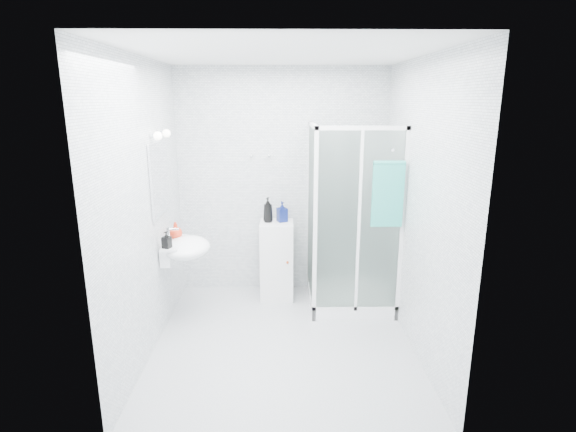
{
  "coord_description": "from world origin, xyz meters",
  "views": [
    {
      "loc": [
        -0.02,
        -3.84,
        2.24
      ],
      "look_at": [
        0.05,
        0.35,
        1.15
      ],
      "focal_mm": 28.0,
      "sensor_mm": 36.0,
      "label": 1
    }
  ],
  "objects_px": {
    "shower_enclosure": "(344,268)",
    "storage_cabinet": "(277,260)",
    "hand_towel": "(388,193)",
    "shampoo_bottle_b": "(282,212)",
    "soap_dispenser_black": "(167,240)",
    "soap_dispenser_orange": "(176,230)",
    "wall_basin": "(185,248)",
    "shampoo_bottle_a": "(268,210)"
  },
  "relations": [
    {
      "from": "wall_basin",
      "to": "hand_towel",
      "type": "bearing_deg",
      "value": -2.44
    },
    {
      "from": "shampoo_bottle_b",
      "to": "soap_dispenser_black",
      "type": "distance_m",
      "value": 1.36
    },
    {
      "from": "shower_enclosure",
      "to": "soap_dispenser_black",
      "type": "height_order",
      "value": "shower_enclosure"
    },
    {
      "from": "hand_towel",
      "to": "soap_dispenser_black",
      "type": "bearing_deg",
      "value": -177.16
    },
    {
      "from": "storage_cabinet",
      "to": "soap_dispenser_orange",
      "type": "xyz_separation_m",
      "value": [
        -1.02,
        -0.46,
        0.5
      ]
    },
    {
      "from": "hand_towel",
      "to": "soap_dispenser_orange",
      "type": "bearing_deg",
      "value": 174.74
    },
    {
      "from": "shower_enclosure",
      "to": "shampoo_bottle_a",
      "type": "bearing_deg",
      "value": 161.98
    },
    {
      "from": "storage_cabinet",
      "to": "wall_basin",
      "type": "bearing_deg",
      "value": -147.77
    },
    {
      "from": "storage_cabinet",
      "to": "soap_dispenser_orange",
      "type": "distance_m",
      "value": 1.22
    },
    {
      "from": "wall_basin",
      "to": "hand_towel",
      "type": "relative_size",
      "value": 0.87
    },
    {
      "from": "shampoo_bottle_b",
      "to": "soap_dispenser_orange",
      "type": "bearing_deg",
      "value": -155.51
    },
    {
      "from": "wall_basin",
      "to": "soap_dispenser_black",
      "type": "bearing_deg",
      "value": -123.14
    },
    {
      "from": "shower_enclosure",
      "to": "shampoo_bottle_b",
      "type": "relative_size",
      "value": 8.73
    },
    {
      "from": "shower_enclosure",
      "to": "shampoo_bottle_a",
      "type": "relative_size",
      "value": 7.11
    },
    {
      "from": "storage_cabinet",
      "to": "hand_towel",
      "type": "xyz_separation_m",
      "value": [
        1.08,
        -0.65,
        0.92
      ]
    },
    {
      "from": "storage_cabinet",
      "to": "soap_dispenser_orange",
      "type": "bearing_deg",
      "value": -155.29
    },
    {
      "from": "shampoo_bottle_a",
      "to": "soap_dispenser_black",
      "type": "distance_m",
      "value": 1.23
    },
    {
      "from": "storage_cabinet",
      "to": "shampoo_bottle_b",
      "type": "bearing_deg",
      "value": 32.17
    },
    {
      "from": "soap_dispenser_orange",
      "to": "soap_dispenser_black",
      "type": "distance_m",
      "value": 0.3
    },
    {
      "from": "shampoo_bottle_a",
      "to": "shampoo_bottle_b",
      "type": "relative_size",
      "value": 1.23
    },
    {
      "from": "wall_basin",
      "to": "shampoo_bottle_a",
      "type": "xyz_separation_m",
      "value": [
        0.82,
        0.59,
        0.25
      ]
    },
    {
      "from": "soap_dispenser_orange",
      "to": "storage_cabinet",
      "type": "bearing_deg",
      "value": 24.03
    },
    {
      "from": "storage_cabinet",
      "to": "shampoo_bottle_b",
      "type": "distance_m",
      "value": 0.57
    },
    {
      "from": "wall_basin",
      "to": "shampoo_bottle_a",
      "type": "distance_m",
      "value": 1.04
    },
    {
      "from": "hand_towel",
      "to": "soap_dispenser_black",
      "type": "distance_m",
      "value": 2.16
    },
    {
      "from": "storage_cabinet",
      "to": "shampoo_bottle_b",
      "type": "relative_size",
      "value": 3.94
    },
    {
      "from": "storage_cabinet",
      "to": "shampoo_bottle_a",
      "type": "relative_size",
      "value": 3.21
    },
    {
      "from": "hand_towel",
      "to": "shampoo_bottle_a",
      "type": "height_order",
      "value": "hand_towel"
    },
    {
      "from": "soap_dispenser_orange",
      "to": "wall_basin",
      "type": "bearing_deg",
      "value": -46.14
    },
    {
      "from": "shampoo_bottle_a",
      "to": "soap_dispenser_orange",
      "type": "height_order",
      "value": "shampoo_bottle_a"
    },
    {
      "from": "hand_towel",
      "to": "shampoo_bottle_b",
      "type": "relative_size",
      "value": 2.81
    },
    {
      "from": "soap_dispenser_black",
      "to": "shampoo_bottle_b",
      "type": "bearing_deg",
      "value": 35.64
    },
    {
      "from": "hand_towel",
      "to": "shampoo_bottle_b",
      "type": "distance_m",
      "value": 1.28
    },
    {
      "from": "shower_enclosure",
      "to": "shampoo_bottle_a",
      "type": "height_order",
      "value": "shower_enclosure"
    },
    {
      "from": "shower_enclosure",
      "to": "shampoo_bottle_b",
      "type": "distance_m",
      "value": 0.93
    },
    {
      "from": "hand_towel",
      "to": "shampoo_bottle_b",
      "type": "height_order",
      "value": "hand_towel"
    },
    {
      "from": "storage_cabinet",
      "to": "soap_dispenser_black",
      "type": "height_order",
      "value": "soap_dispenser_black"
    },
    {
      "from": "shampoo_bottle_b",
      "to": "soap_dispenser_black",
      "type": "xyz_separation_m",
      "value": [
        -1.11,
        -0.79,
        -0.07
      ]
    },
    {
      "from": "storage_cabinet",
      "to": "hand_towel",
      "type": "bearing_deg",
      "value": -30.41
    },
    {
      "from": "soap_dispenser_black",
      "to": "shower_enclosure",
      "type": "bearing_deg",
      "value": 15.88
    },
    {
      "from": "shower_enclosure",
      "to": "storage_cabinet",
      "type": "relative_size",
      "value": 2.22
    },
    {
      "from": "hand_towel",
      "to": "shampoo_bottle_b",
      "type": "bearing_deg",
      "value": 145.85
    }
  ]
}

